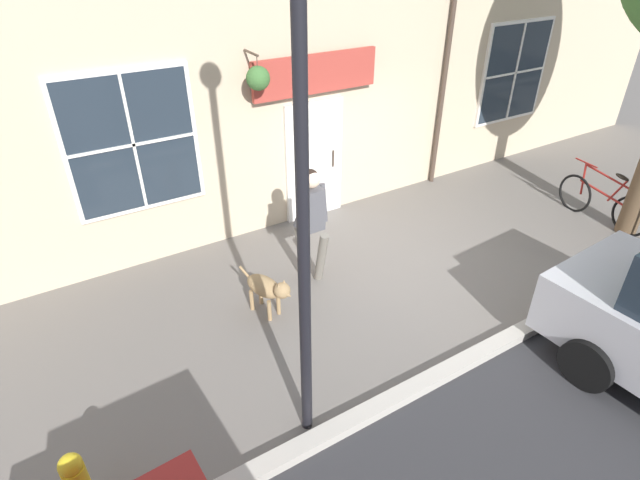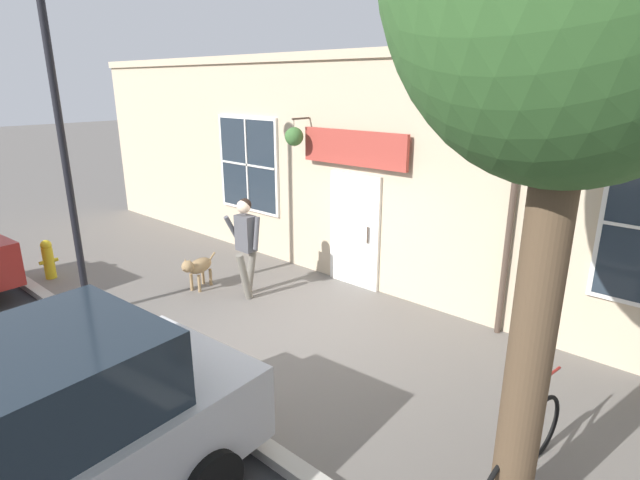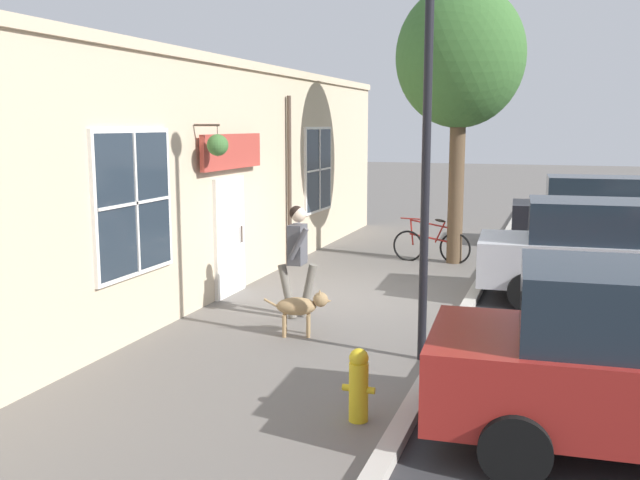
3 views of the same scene
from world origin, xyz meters
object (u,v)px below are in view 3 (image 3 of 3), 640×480
(street_lamp, at_px, (428,85))
(fire_hydrant, at_px, (359,384))
(dog_on_leash, at_px, (301,306))
(pedestrian_walking, at_px, (298,250))
(leaning_bicycle, at_px, (431,245))
(parked_car_far_end, at_px, (600,212))
(parked_car_mid_block, at_px, (606,252))
(street_tree_by_curb, at_px, (460,63))

(street_lamp, bearing_deg, fire_hydrant, -96.39)
(dog_on_leash, bearing_deg, pedestrian_walking, 113.38)
(pedestrian_walking, height_order, leaning_bicycle, pedestrian_walking)
(fire_hydrant, bearing_deg, pedestrian_walking, 119.51)
(leaning_bicycle, distance_m, parked_car_far_end, 4.88)
(parked_car_mid_block, distance_m, fire_hydrant, 6.64)
(fire_hydrant, bearing_deg, parked_car_far_end, 77.12)
(parked_car_far_end, bearing_deg, street_tree_by_curb, -134.43)
(street_tree_by_curb, xyz_separation_m, fire_hydrant, (0.34, -8.91, -3.89))
(street_lamp, height_order, fire_hydrant, street_lamp)
(leaning_bicycle, distance_m, parked_car_mid_block, 4.40)
(parked_car_mid_block, relative_size, parked_car_far_end, 1.00)
(dog_on_leash, relative_size, street_lamp, 0.17)
(dog_on_leash, relative_size, parked_car_mid_block, 0.22)
(street_tree_by_curb, distance_m, leaning_bicycle, 3.94)
(dog_on_leash, xyz_separation_m, street_tree_by_curb, (1.26, 6.30, 3.85))
(fire_hydrant, bearing_deg, dog_on_leash, 121.50)
(dog_on_leash, xyz_separation_m, street_lamp, (1.84, -0.46, 3.05))
(parked_car_mid_block, bearing_deg, parked_car_far_end, 88.55)
(pedestrian_walking, xyz_separation_m, street_lamp, (2.23, -1.38, 2.41))
(street_tree_by_curb, bearing_deg, dog_on_leash, -101.31)
(street_tree_by_curb, height_order, fire_hydrant, street_tree_by_curb)
(street_tree_by_curb, bearing_deg, fire_hydrant, -87.82)
(parked_car_far_end, distance_m, fire_hydrant, 12.39)
(pedestrian_walking, xyz_separation_m, fire_hydrant, (1.99, -3.52, -0.68))
(parked_car_far_end, bearing_deg, leaning_bicycle, -137.62)
(pedestrian_walking, relative_size, street_lamp, 0.33)
(dog_on_leash, height_order, fire_hydrant, fire_hydrant)
(pedestrian_walking, height_order, street_lamp, street_lamp)
(street_tree_by_curb, relative_size, parked_car_mid_block, 1.35)
(dog_on_leash, bearing_deg, parked_car_mid_block, 39.62)
(street_tree_by_curb, bearing_deg, leaning_bicycle, -166.88)
(leaning_bicycle, relative_size, fire_hydrant, 2.26)
(pedestrian_walking, height_order, parked_car_far_end, pedestrian_walking)
(pedestrian_walking, bearing_deg, street_lamp, -31.61)
(fire_hydrant, bearing_deg, leaning_bicycle, 95.39)
(parked_car_mid_block, xyz_separation_m, fire_hydrant, (-2.61, -6.09, -0.48))
(pedestrian_walking, xyz_separation_m, street_tree_by_curb, (1.65, 5.38, 3.21))
(leaning_bicycle, xyz_separation_m, parked_car_mid_block, (3.44, -2.70, 0.50))
(street_tree_by_curb, relative_size, street_lamp, 1.09)
(parked_car_mid_block, bearing_deg, street_tree_by_curb, 136.30)
(leaning_bicycle, distance_m, fire_hydrant, 8.83)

